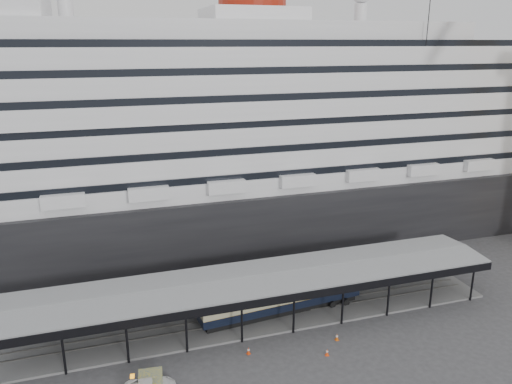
% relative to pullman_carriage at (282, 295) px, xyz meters
% --- Properties ---
extents(ground, '(200.00, 200.00, 0.00)m').
position_rel_pullman_carriage_xyz_m(ground, '(-3.07, -5.00, -2.36)').
color(ground, '#373739').
rests_on(ground, ground).
extents(cruise_ship, '(130.00, 30.00, 43.90)m').
position_rel_pullman_carriage_xyz_m(cruise_ship, '(-3.03, 27.00, 15.99)').
color(cruise_ship, black).
rests_on(cruise_ship, ground).
extents(platform_canopy, '(56.00, 9.18, 5.30)m').
position_rel_pullman_carriage_xyz_m(platform_canopy, '(-3.07, -0.00, -0.00)').
color(platform_canopy, slate).
rests_on(platform_canopy, ground).
extents(pullman_carriage, '(19.73, 4.36, 19.22)m').
position_rel_pullman_carriage_xyz_m(pullman_carriage, '(0.00, 0.00, 0.00)').
color(pullman_carriage, black).
rests_on(pullman_carriage, ground).
extents(traffic_cone_left, '(0.49, 0.49, 0.76)m').
position_rel_pullman_carriage_xyz_m(traffic_cone_left, '(-5.93, -6.32, -1.99)').
color(traffic_cone_left, red).
rests_on(traffic_cone_left, ground).
extents(traffic_cone_mid, '(0.45, 0.45, 0.73)m').
position_rel_pullman_carriage_xyz_m(traffic_cone_mid, '(1.50, -8.95, -2.00)').
color(traffic_cone_mid, '#F7450D').
rests_on(traffic_cone_mid, ground).
extents(traffic_cone_right, '(0.40, 0.40, 0.76)m').
position_rel_pullman_carriage_xyz_m(traffic_cone_right, '(3.65, -6.82, -1.98)').
color(traffic_cone_right, '#CE510B').
rests_on(traffic_cone_right, ground).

